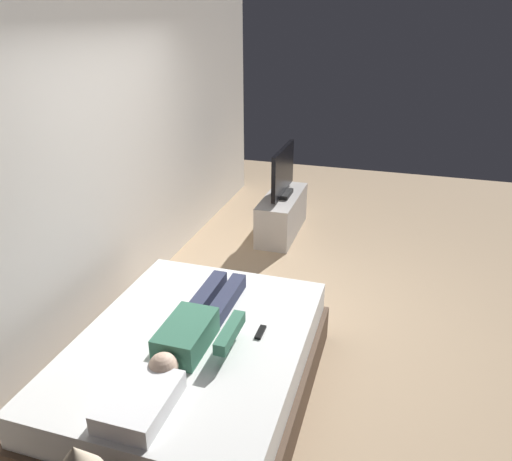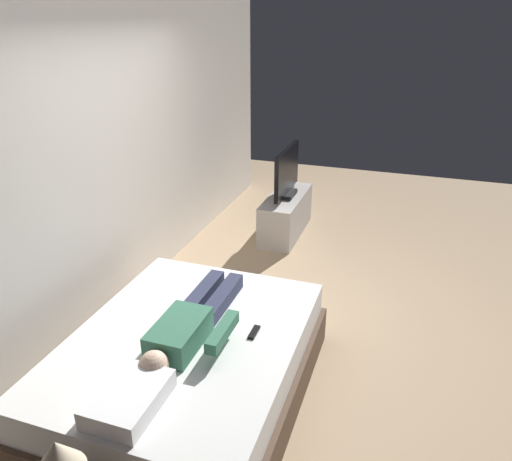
% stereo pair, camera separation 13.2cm
% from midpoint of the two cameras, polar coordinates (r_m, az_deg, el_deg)
% --- Properties ---
extents(ground_plane, '(10.00, 10.00, 0.00)m').
position_cam_midpoint_polar(ground_plane, '(4.41, 2.12, -11.41)').
color(ground_plane, tan).
extents(back_wall, '(6.40, 0.10, 2.80)m').
position_cam_midpoint_polar(back_wall, '(4.74, -15.29, 9.11)').
color(back_wall, silver).
rests_on(back_wall, ground).
extents(bed, '(2.02, 1.57, 0.54)m').
position_cam_midpoint_polar(bed, '(3.61, -8.30, -15.65)').
color(bed, brown).
rests_on(bed, ground).
extents(pillow, '(0.48, 0.34, 0.12)m').
position_cam_midpoint_polar(pillow, '(2.95, -14.59, -18.58)').
color(pillow, white).
rests_on(pillow, bed).
extents(person, '(1.26, 0.46, 0.18)m').
position_cam_midpoint_polar(person, '(3.41, -8.02, -10.83)').
color(person, '#387056').
rests_on(person, bed).
extents(remote, '(0.15, 0.04, 0.02)m').
position_cam_midpoint_polar(remote, '(3.44, -0.60, -11.67)').
color(remote, black).
rests_on(remote, bed).
extents(tv_stand, '(1.10, 0.40, 0.50)m').
position_cam_midpoint_polar(tv_stand, '(6.10, 2.39, 1.86)').
color(tv_stand, '#B7B2AD').
rests_on(tv_stand, ground).
extents(tv, '(0.88, 0.20, 0.59)m').
position_cam_midpoint_polar(tv, '(5.92, 2.48, 6.66)').
color(tv, black).
rests_on(tv, tv_stand).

